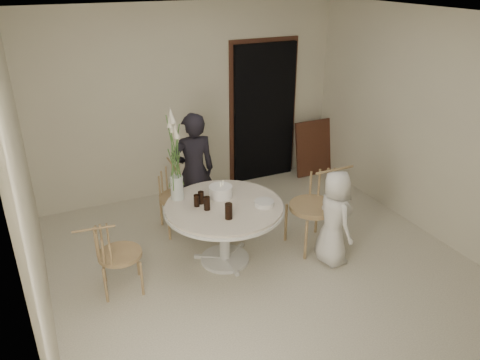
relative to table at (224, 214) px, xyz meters
name	(u,v)px	position (x,y,z in m)	size (l,w,h in m)	color
ground	(262,264)	(0.35, -0.25, -0.62)	(4.50, 4.50, 0.00)	silver
room_shell	(265,130)	(0.35, -0.25, 1.00)	(4.50, 4.50, 4.50)	white
doorway	(264,113)	(1.50, 1.94, 0.43)	(1.00, 0.10, 2.10)	black
door_trim	(263,109)	(1.50, 1.98, 0.49)	(1.12, 0.03, 2.22)	#4F251B
table	(224,214)	(0.00, 0.00, 0.00)	(1.33, 1.33, 0.73)	silver
picture_frame	(314,148)	(2.30, 1.70, -0.18)	(0.66, 0.04, 0.88)	#4F251B
chair_far	(176,187)	(-0.24, 1.01, -0.07)	(0.48, 0.52, 0.84)	#9E8156
chair_right	(323,197)	(1.21, -0.14, 0.01)	(0.60, 0.56, 0.97)	#9E8156
chair_left	(108,249)	(-1.28, 0.00, -0.11)	(0.50, 0.47, 0.78)	#9E8156
girl	(194,171)	(-0.02, 0.93, 0.15)	(0.56, 0.36, 1.52)	black
boy	(334,218)	(1.11, -0.52, -0.05)	(0.55, 0.36, 1.12)	silver
birthday_cake	(221,191)	(0.04, 0.20, 0.18)	(0.27, 0.27, 0.18)	white
cola_tumbler_a	(207,203)	(-0.21, -0.03, 0.19)	(0.07, 0.07, 0.15)	black
cola_tumbler_b	(229,211)	(-0.08, -0.30, 0.20)	(0.08, 0.08, 0.17)	black
cola_tumbler_c	(197,201)	(-0.28, 0.09, 0.18)	(0.06, 0.06, 0.13)	black
cola_tumbler_d	(201,198)	(-0.22, 0.14, 0.19)	(0.07, 0.07, 0.14)	black
plate_stack	(264,203)	(0.39, -0.20, 0.14)	(0.22, 0.22, 0.05)	silver
flower_vase	(175,162)	(-0.42, 0.36, 0.56)	(0.14, 0.14, 1.07)	silver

